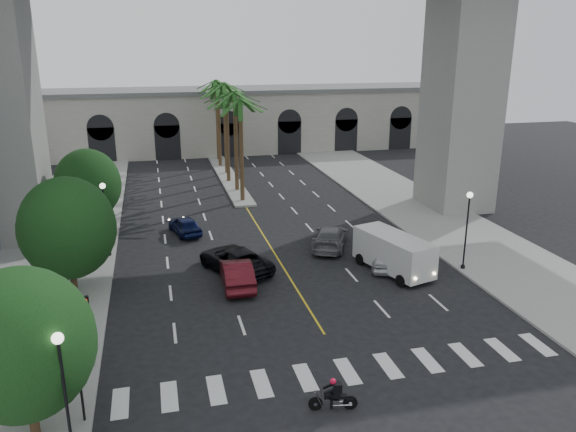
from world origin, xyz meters
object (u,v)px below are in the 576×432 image
at_px(lamp_post_left_near, 64,389).
at_px(lamp_post_right, 467,224).
at_px(car_c, 235,260).
at_px(traffic_signal_near, 78,368).
at_px(car_b, 236,273).
at_px(motorcycle_rider, 335,396).
at_px(car_e, 185,225).
at_px(car_a, 384,258).
at_px(cargo_van, 394,252).
at_px(traffic_signal_far, 88,320).
at_px(car_d, 330,237).
at_px(lamp_post_left_far, 105,213).

distance_m(lamp_post_left_near, lamp_post_right, 26.25).
height_order(lamp_post_left_near, car_c, lamp_post_left_near).
height_order(traffic_signal_near, car_b, traffic_signal_near).
bearing_deg(lamp_post_left_near, car_b, 60.73).
xyz_separation_m(motorcycle_rider, car_c, (-1.77, 15.40, 0.17)).
xyz_separation_m(lamp_post_right, motorcycle_rider, (-12.86, -12.01, -2.56)).
bearing_deg(car_e, car_a, 125.90).
xyz_separation_m(lamp_post_left_near, cargo_van, (18.19, 13.81, -1.82)).
bearing_deg(cargo_van, car_b, 162.14).
bearing_deg(car_e, lamp_post_left_near, 62.63).
relative_size(traffic_signal_far, car_b, 0.71).
xyz_separation_m(car_d, cargo_van, (2.56, -5.46, 0.60)).
relative_size(lamp_post_left_far, lamp_post_right, 1.00).
height_order(lamp_post_left_far, motorcycle_rider, lamp_post_left_far).
bearing_deg(lamp_post_left_far, lamp_post_right, -19.33).
bearing_deg(car_c, lamp_post_right, 142.76).
bearing_deg(car_c, car_b, 59.60).
xyz_separation_m(car_a, car_e, (-12.42, 10.13, 0.02)).
relative_size(lamp_post_left_far, car_a, 1.32).
bearing_deg(car_c, lamp_post_left_far, -53.62).
distance_m(lamp_post_left_near, cargo_van, 22.91).
height_order(traffic_signal_near, car_e, traffic_signal_near).
height_order(lamp_post_left_far, traffic_signal_near, lamp_post_left_far).
xyz_separation_m(lamp_post_left_near, car_d, (15.63, 19.28, -2.42)).
xyz_separation_m(traffic_signal_far, motorcycle_rider, (9.84, -5.51, -1.85)).
bearing_deg(car_b, traffic_signal_far, 45.56).
relative_size(lamp_post_left_far, cargo_van, 0.85).
distance_m(car_b, car_e, 10.96).
distance_m(lamp_post_left_near, car_e, 25.55).
bearing_deg(motorcycle_rider, lamp_post_left_far, 127.62).
bearing_deg(lamp_post_left_far, motorcycle_rider, -63.59).
bearing_deg(traffic_signal_far, cargo_van, 22.01).
relative_size(lamp_post_right, car_e, 1.28).
relative_size(lamp_post_right, car_d, 0.97).
xyz_separation_m(car_a, cargo_van, (0.27, -0.88, 0.71)).
distance_m(lamp_post_left_far, traffic_signal_far, 14.52).
bearing_deg(lamp_post_left_far, car_c, -29.43).
relative_size(motorcycle_rider, cargo_van, 0.32).
relative_size(motorcycle_rider, car_b, 0.39).
bearing_deg(traffic_signal_far, car_a, 24.69).
height_order(car_b, car_c, car_b).
relative_size(lamp_post_left_near, traffic_signal_near, 1.47).
relative_size(car_a, car_d, 0.74).
relative_size(car_c, car_d, 1.08).
height_order(lamp_post_right, motorcycle_rider, lamp_post_right).
distance_m(lamp_post_right, traffic_signal_far, 23.62).
distance_m(lamp_post_left_near, lamp_post_left_far, 21.00).
xyz_separation_m(car_b, car_e, (-2.43, 10.69, -0.13)).
xyz_separation_m(car_e, cargo_van, (12.69, -11.02, 0.69)).
relative_size(lamp_post_left_far, car_c, 0.90).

